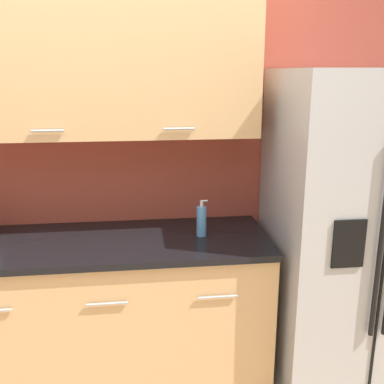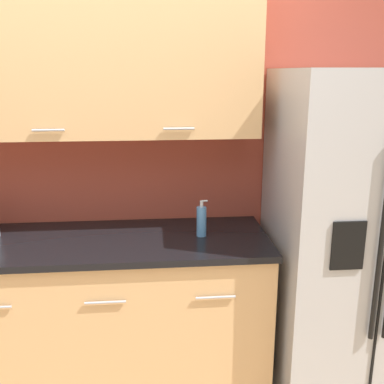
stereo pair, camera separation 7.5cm
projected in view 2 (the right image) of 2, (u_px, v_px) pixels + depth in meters
name	position (u px, v px, depth m)	size (l,w,h in m)	color
wall_back	(88.00, 126.00, 2.55)	(10.00, 0.39, 2.60)	#993D2D
counter_unit	(64.00, 313.00, 2.53)	(2.28, 0.64, 0.90)	black
refrigerator	(351.00, 235.00, 2.50)	(0.85, 0.77, 1.79)	#9E9EA0
soap_dispenser	(201.00, 221.00, 2.46)	(0.06, 0.05, 0.20)	#4C7FB2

